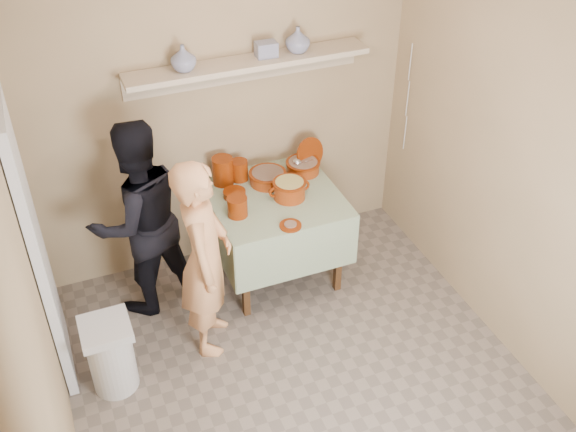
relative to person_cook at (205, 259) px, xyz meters
name	(u,v)px	position (x,y,z in m)	size (l,w,h in m)	color
ground	(309,396)	(0.45, -0.76, -0.76)	(3.50, 3.50, 0.00)	#75675B
tile_panel	(38,249)	(-1.01, 0.19, 0.24)	(0.06, 0.70, 2.00)	silver
plate_stack_a	(223,171)	(0.39, 0.83, 0.12)	(0.17, 0.17, 0.22)	#651E05
plate_stack_b	(239,170)	(0.53, 0.83, 0.09)	(0.14, 0.14, 0.16)	#651E05
bowl_stack	(237,207)	(0.36, 0.38, 0.08)	(0.15, 0.15, 0.15)	#651E05
empty_bowl	(234,194)	(0.41, 0.62, 0.03)	(0.17, 0.17, 0.05)	#651E05
propped_lid	(310,153)	(1.12, 0.81, 0.13)	(0.26, 0.26, 0.02)	#651E05
vase_right	(298,40)	(1.03, 0.87, 1.06)	(0.18, 0.18, 0.19)	navy
vase_left	(183,58)	(0.18, 0.87, 1.06)	(0.18, 0.18, 0.18)	navy
ceramic_box	(266,49)	(0.79, 0.88, 1.02)	(0.15, 0.11, 0.11)	navy
person_cook	(205,259)	(0.00, 0.00, 0.00)	(0.55, 0.36, 1.51)	tan
person_helper	(139,220)	(-0.32, 0.57, 0.02)	(0.75, 0.59, 1.55)	black
room_shell	(315,199)	(0.45, -0.76, 0.85)	(3.04, 3.54, 2.62)	tan
serving_table	(274,208)	(0.70, 0.52, -0.11)	(0.97, 0.97, 0.76)	#4C2D16
cazuela_meat_a	(268,177)	(0.71, 0.70, 0.06)	(0.30, 0.30, 0.10)	maroon
cazuela_meat_b	(303,166)	(1.03, 0.74, 0.06)	(0.28, 0.28, 0.10)	maroon
ladle	(298,163)	(0.98, 0.73, 0.12)	(0.08, 0.26, 0.19)	silver
cazuela_rice	(289,188)	(0.79, 0.45, 0.09)	(0.33, 0.25, 0.14)	maroon
front_plate	(290,225)	(0.66, 0.11, 0.02)	(0.16, 0.16, 0.03)	#651E05
wall_shelf	(248,65)	(0.65, 0.90, 0.92)	(1.80, 0.25, 0.21)	#C0AB8F
trash_bin	(111,355)	(-0.73, -0.17, -0.47)	(0.32, 0.32, 0.56)	silver
electrical_cord	(408,99)	(1.92, 0.72, 0.49)	(0.01, 0.05, 0.90)	silver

